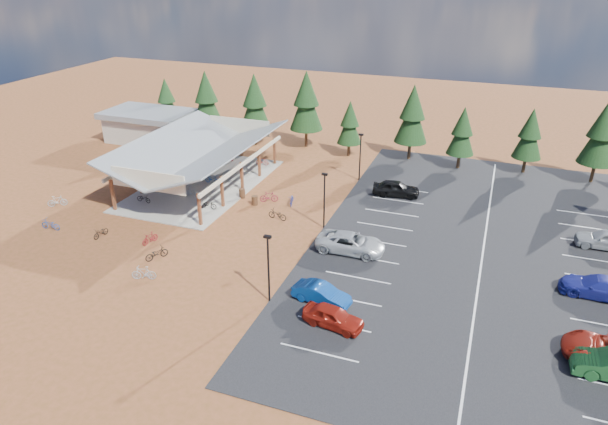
# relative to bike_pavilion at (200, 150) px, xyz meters

# --- Properties ---
(ground) EXTENTS (140.00, 140.00, 0.00)m
(ground) POSITION_rel_bike_pavilion_xyz_m (10.00, -7.00, -3.82)
(ground) COLOR brown
(ground) RESTS_ON ground
(asphalt_lot) EXTENTS (27.00, 44.00, 0.04)m
(asphalt_lot) POSITION_rel_bike_pavilion_xyz_m (28.50, -4.00, -3.80)
(asphalt_lot) COLOR black
(asphalt_lot) RESTS_ON ground
(concrete_pad) EXTENTS (10.60, 18.60, 0.10)m
(concrete_pad) POSITION_rel_bike_pavilion_xyz_m (0.00, 0.00, -3.77)
(concrete_pad) COLOR gray
(concrete_pad) RESTS_ON ground
(bike_pavilion) EXTENTS (11.65, 19.40, 4.97)m
(bike_pavilion) POSITION_rel_bike_pavilion_xyz_m (0.00, 0.00, 0.00)
(bike_pavilion) COLOR #5E2D1B
(bike_pavilion) RESTS_ON concrete_pad
(outbuilding) EXTENTS (11.00, 7.00, 3.90)m
(outbuilding) POSITION_rel_bike_pavilion_xyz_m (-14.00, 11.00, -1.80)
(outbuilding) COLOR #ADA593
(outbuilding) RESTS_ON ground
(lamp_post_0) EXTENTS (0.50, 0.25, 5.14)m
(lamp_post_0) POSITION_rel_bike_pavilion_xyz_m (15.00, -17.00, -0.85)
(lamp_post_0) COLOR black
(lamp_post_0) RESTS_ON ground
(lamp_post_1) EXTENTS (0.50, 0.25, 5.14)m
(lamp_post_1) POSITION_rel_bike_pavilion_xyz_m (15.00, -5.00, -0.85)
(lamp_post_1) COLOR black
(lamp_post_1) RESTS_ON ground
(lamp_post_2) EXTENTS (0.50, 0.25, 5.14)m
(lamp_post_2) POSITION_rel_bike_pavilion_xyz_m (15.00, 7.00, -0.85)
(lamp_post_2) COLOR black
(lamp_post_2) RESTS_ON ground
(trash_bin_0) EXTENTS (0.60, 0.60, 0.90)m
(trash_bin_0) POSITION_rel_bike_pavilion_xyz_m (7.21, -2.66, -3.37)
(trash_bin_0) COLOR #442A18
(trash_bin_0) RESTS_ON ground
(trash_bin_1) EXTENTS (0.60, 0.60, 0.90)m
(trash_bin_1) POSITION_rel_bike_pavilion_xyz_m (5.32, -1.54, -3.37)
(trash_bin_1) COLOR #442A18
(trash_bin_1) RESTS_ON ground
(pine_0) EXTENTS (3.08, 3.08, 7.16)m
(pine_0) POSITION_rel_bike_pavilion_xyz_m (-14.19, 15.64, 0.55)
(pine_0) COLOR #382314
(pine_0) RESTS_ON ground
(pine_1) EXTENTS (3.81, 3.81, 8.87)m
(pine_1) POSITION_rel_bike_pavilion_xyz_m (-7.16, 14.16, 1.60)
(pine_1) COLOR #382314
(pine_1) RESTS_ON ground
(pine_2) EXTENTS (3.85, 3.85, 8.97)m
(pine_2) POSITION_rel_bike_pavilion_xyz_m (-0.40, 14.15, 1.65)
(pine_2) COLOR #382314
(pine_2) RESTS_ON ground
(pine_3) EXTENTS (4.06, 4.06, 9.46)m
(pine_3) POSITION_rel_bike_pavilion_xyz_m (5.82, 15.65, 1.96)
(pine_3) COLOR #382314
(pine_3) RESTS_ON ground
(pine_4) EXTENTS (2.87, 2.87, 6.68)m
(pine_4) POSITION_rel_bike_pavilion_xyz_m (11.79, 14.12, 0.25)
(pine_4) COLOR #382314
(pine_4) RESTS_ON ground
(pine_5) EXTENTS (3.77, 3.77, 8.79)m
(pine_5) POSITION_rel_bike_pavilion_xyz_m (18.76, 15.53, 1.55)
(pine_5) COLOR #382314
(pine_5) RESTS_ON ground
(pine_6) EXTENTS (3.02, 3.02, 7.03)m
(pine_6) POSITION_rel_bike_pavilion_xyz_m (24.54, 14.43, 0.47)
(pine_6) COLOR #382314
(pine_6) RESTS_ON ground
(pine_7) EXTENTS (3.11, 3.11, 7.24)m
(pine_7) POSITION_rel_bike_pavilion_xyz_m (31.49, 15.54, 0.59)
(pine_7) COLOR #382314
(pine_7) RESTS_ON ground
(pine_8) EXTENTS (3.80, 3.80, 8.84)m
(pine_8) POSITION_rel_bike_pavilion_xyz_m (38.24, 14.97, 1.58)
(pine_8) COLOR #382314
(pine_8) RESTS_ON ground
(bike_0) EXTENTS (1.63, 0.69, 0.83)m
(bike_0) POSITION_rel_bike_pavilion_xyz_m (-3.04, -6.05, -3.31)
(bike_0) COLOR black
(bike_0) RESTS_ON concrete_pad
(bike_1) EXTENTS (1.74, 0.60, 1.03)m
(bike_1) POSITION_rel_bike_pavilion_xyz_m (-1.60, -0.89, -3.21)
(bike_1) COLOR gray
(bike_1) RESTS_ON concrete_pad
(bike_2) EXTENTS (1.64, 0.67, 0.84)m
(bike_2) POSITION_rel_bike_pavilion_xyz_m (-2.08, 2.62, -3.30)
(bike_2) COLOR navy
(bike_2) RESTS_ON concrete_pad
(bike_3) EXTENTS (1.85, 0.74, 1.08)m
(bike_3) POSITION_rel_bike_pavilion_xyz_m (-1.00, 7.30, -3.18)
(bike_3) COLOR maroon
(bike_3) RESTS_ON concrete_pad
(bike_4) EXTENTS (1.72, 0.74, 0.88)m
(bike_4) POSITION_rel_bike_pavilion_xyz_m (3.57, -5.20, -3.29)
(bike_4) COLOR black
(bike_4) RESTS_ON concrete_pad
(bike_5) EXTENTS (1.72, 0.84, 0.99)m
(bike_5) POSITION_rel_bike_pavilion_xyz_m (0.70, -3.36, -3.23)
(bike_5) COLOR #93979A
(bike_5) RESTS_ON concrete_pad
(bike_6) EXTENTS (2.01, 1.03, 1.01)m
(bike_6) POSITION_rel_bike_pavilion_xyz_m (0.83, 0.51, -3.22)
(bike_6) COLOR #16488E
(bike_6) RESTS_ON concrete_pad
(bike_7) EXTENTS (1.56, 0.56, 0.92)m
(bike_7) POSITION_rel_bike_pavilion_xyz_m (3.49, 7.35, -3.26)
(bike_7) COLOR maroon
(bike_7) RESTS_ON concrete_pad
(bike_8) EXTENTS (0.71, 1.68, 0.86)m
(bike_8) POSITION_rel_bike_pavilion_xyz_m (-2.27, -13.24, -3.39)
(bike_8) COLOR black
(bike_8) RESTS_ON ground
(bike_9) EXTENTS (1.74, 1.51, 1.08)m
(bike_9) POSITION_rel_bike_pavilion_xyz_m (-10.35, -9.51, -3.28)
(bike_9) COLOR #909498
(bike_9) RESTS_ON ground
(bike_10) EXTENTS (1.91, 0.72, 0.99)m
(bike_10) POSITION_rel_bike_pavilion_xyz_m (-7.33, -13.63, -3.33)
(bike_10) COLOR #24489A
(bike_10) RESTS_ON ground
(bike_11) EXTENTS (0.86, 1.68, 0.97)m
(bike_11) POSITION_rel_bike_pavilion_xyz_m (2.31, -12.73, -3.34)
(bike_11) COLOR maroon
(bike_11) RESTS_ON ground
(bike_12) EXTENTS (1.54, 1.98, 1.00)m
(bike_12) POSITION_rel_bike_pavilion_xyz_m (4.33, -14.76, -3.32)
(bike_12) COLOR black
(bike_12) RESTS_ON ground
(bike_13) EXTENTS (1.91, 1.09, 1.11)m
(bike_13) POSITION_rel_bike_pavilion_xyz_m (5.18, -17.66, -3.27)
(bike_13) COLOR #9FA1A8
(bike_13) RESTS_ON ground
(bike_14) EXTENTS (1.13, 1.94, 0.97)m
(bike_14) POSITION_rel_bike_pavilion_xyz_m (10.51, -1.29, -3.34)
(bike_14) COLOR navy
(bike_14) RESTS_ON ground
(bike_15) EXTENTS (1.86, 1.18, 1.09)m
(bike_15) POSITION_rel_bike_pavilion_xyz_m (8.24, -1.58, -3.28)
(bike_15) COLOR maroon
(bike_15) RESTS_ON ground
(bike_16) EXTENTS (1.97, 0.99, 0.99)m
(bike_16) POSITION_rel_bike_pavilion_xyz_m (10.51, -4.89, -3.33)
(bike_16) COLOR black
(bike_16) RESTS_ON ground
(car_0) EXTENTS (4.25, 2.24, 1.38)m
(car_0) POSITION_rel_bike_pavilion_xyz_m (20.00, -18.17, -3.10)
(car_0) COLOR maroon
(car_0) RESTS_ON asphalt_lot
(car_1) EXTENTS (4.32, 2.15, 1.36)m
(car_1) POSITION_rel_bike_pavilion_xyz_m (18.46, -15.97, -3.10)
(car_1) COLOR navy
(car_1) RESTS_ON asphalt_lot
(car_2) EXTENTS (5.62, 2.67, 1.55)m
(car_2) POSITION_rel_bike_pavilion_xyz_m (18.38, -8.35, -3.01)
(car_2) COLOR #ADB1B5
(car_2) RESTS_ON asphalt_lot
(car_4) EXTENTS (4.83, 2.54, 1.57)m
(car_4) POSITION_rel_bike_pavilion_xyz_m (19.53, 4.13, -3.00)
(car_4) COLOR black
(car_4) RESTS_ON asphalt_lot
(car_7) EXTENTS (5.34, 2.41, 1.52)m
(car_7) POSITION_rel_bike_pavilion_xyz_m (36.46, -8.50, -3.03)
(car_7) COLOR navy
(car_7) RESTS_ON asphalt_lot
(car_8) EXTENTS (4.68, 1.89, 1.59)m
(car_8) POSITION_rel_bike_pavilion_xyz_m (37.77, -0.59, -2.99)
(car_8) COLOR #9A9EA2
(car_8) RESTS_ON asphalt_lot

